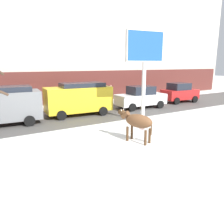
# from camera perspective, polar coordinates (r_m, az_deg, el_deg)

# --- Properties ---
(ground_plane) EXTENTS (120.00, 120.00, 0.00)m
(ground_plane) POSITION_cam_1_polar(r_m,az_deg,el_deg) (9.36, 8.82, -10.42)
(ground_plane) COLOR white
(road_strip) EXTENTS (60.00, 5.60, 0.01)m
(road_strip) POSITION_cam_1_polar(r_m,az_deg,el_deg) (15.85, -9.31, -0.92)
(road_strip) COLOR #514F4C
(road_strip) RESTS_ON ground
(building_facade) EXTENTS (44.00, 6.10, 13.00)m
(building_facade) POSITION_cam_1_polar(r_m,az_deg,el_deg) (22.75, -17.25, 19.12)
(building_facade) COLOR beige
(building_facade) RESTS_ON ground
(cow_brown) EXTENTS (1.08, 1.91, 1.54)m
(cow_brown) POSITION_cam_1_polar(r_m,az_deg,el_deg) (10.27, 6.64, -2.43)
(cow_brown) COLOR brown
(cow_brown) RESTS_ON ground
(billboard) EXTENTS (2.53, 0.51, 5.56)m
(billboard) POSITION_cam_1_polar(r_m,az_deg,el_deg) (13.68, 8.57, 15.22)
(billboard) COLOR silver
(billboard) RESTS_ON ground
(car_grey_van) EXTENTS (4.72, 2.37, 2.32)m
(car_grey_van) POSITION_cam_1_polar(r_m,az_deg,el_deg) (14.52, -27.15, 1.64)
(car_grey_van) COLOR slate
(car_grey_van) RESTS_ON ground
(car_yellow_van) EXTENTS (4.72, 2.37, 2.32)m
(car_yellow_van) POSITION_cam_1_polar(r_m,az_deg,el_deg) (15.83, -8.67, 3.65)
(car_yellow_van) COLOR gold
(car_yellow_van) RESTS_ON ground
(car_white_sedan) EXTENTS (4.31, 2.21, 1.84)m
(car_white_sedan) POSITION_cam_1_polar(r_m,az_deg,el_deg) (18.43, 7.51, 3.86)
(car_white_sedan) COLOR white
(car_white_sedan) RESTS_ON ground
(car_red_hatchback) EXTENTS (3.61, 2.12, 1.86)m
(car_red_hatchback) POSITION_cam_1_polar(r_m,az_deg,el_deg) (22.08, 17.19, 4.86)
(car_red_hatchback) COLOR red
(car_red_hatchback) RESTS_ON ground
(pedestrian_near_billboard) EXTENTS (0.36, 0.24, 1.73)m
(pedestrian_near_billboard) POSITION_cam_1_polar(r_m,az_deg,el_deg) (20.21, -0.27, 4.63)
(pedestrian_near_billboard) COLOR #282833
(pedestrian_near_billboard) RESTS_ON ground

